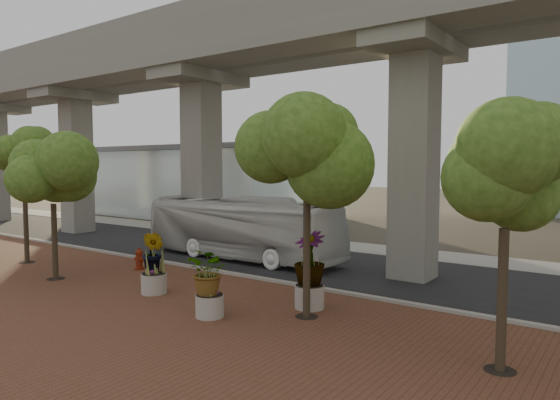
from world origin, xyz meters
The scene contains 17 objects.
ground centered at (0.00, 0.00, 0.00)m, with size 160.00×160.00×0.00m, color #322C24.
brick_plaza centered at (0.00, -8.00, 0.03)m, with size 70.00×13.00×0.06m, color brown.
asphalt_road centered at (0.00, 2.00, 0.02)m, with size 90.00×8.00×0.04m, color black.
curb_strip centered at (0.00, -2.00, 0.08)m, with size 70.00×0.25×0.16m, color gray.
far_sidewalk centered at (0.00, 7.50, 0.03)m, with size 90.00×3.00×0.06m, color gray.
transit_viaduct centered at (0.00, 2.00, 7.29)m, with size 72.00×5.60×12.40m.
station_pavilion centered at (-20.00, 16.00, 3.22)m, with size 23.00×13.00×6.30m.
transit_bus centered at (-2.42, 1.08, 1.52)m, with size 2.56×10.91×3.04m, color silver.
fire_hydrant centered at (-4.26, -3.62, 0.52)m, with size 0.48×0.43×0.96m.
planter_front centered at (3.07, -6.76, 1.34)m, with size 1.92×1.92×2.11m.
planter_right centered at (5.00, -4.20, 1.56)m, with size 2.32×2.32×2.48m.
planter_left centered at (-0.50, -5.92, 1.41)m, with size 2.03×2.03×2.23m.
street_tree_far_west centered at (-9.86, -5.71, 4.97)m, with size 3.22×3.22×6.40m.
street_tree_near_west centered at (-5.50, -6.77, 4.12)m, with size 3.53×3.53×5.69m.
street_tree_near_east centered at (5.42, -5.02, 5.01)m, with size 3.92×3.92×6.76m.
street_tree_far_east centered at (11.08, -5.80, 4.33)m, with size 3.71×3.71×5.98m.
streetlamp_west centered at (-10.84, 6.73, 4.52)m, with size 0.38×1.12×7.73m.
Camera 1 is at (13.51, -17.44, 4.64)m, focal length 32.00 mm.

